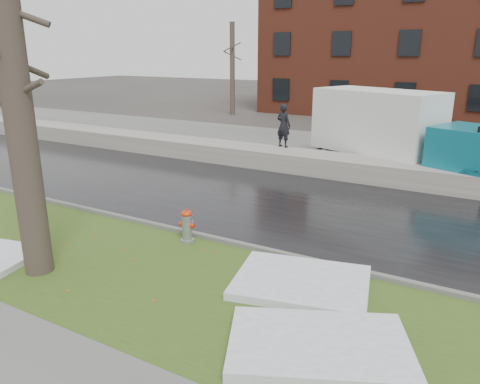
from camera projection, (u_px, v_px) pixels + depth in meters
The scene contains 15 objects.
ground at pixel (190, 256), 10.77m from camera, with size 120.00×120.00×0.00m, color #47423D.
verge at pixel (155, 277), 9.73m from camera, with size 60.00×4.50×0.04m, color #2F4C19.
road at pixel (275, 203), 14.50m from camera, with size 60.00×7.00×0.03m, color black.
parking_lot at pixel (356, 153), 21.55m from camera, with size 60.00×9.00×0.03m, color slate.
curb at pixel (214, 239), 11.58m from camera, with size 60.00×0.15×0.14m, color slate.
snowbank at pixel (323, 164), 17.88m from camera, with size 60.00×1.60×0.75m, color #A39F95.
brick_building at pixel (459, 44), 33.24m from camera, with size 26.00×12.00×10.00m, color maroon.
bg_tree_left at pixel (232, 68), 33.78m from camera, with size 1.40×1.62×6.50m.
bg_tree_center at pixel (331, 68), 34.23m from camera, with size 1.40×1.62×6.50m.
fire_hydrant at pixel (187, 224), 11.38m from camera, with size 0.42×0.37×0.85m.
tree at pixel (17, 99), 8.94m from camera, with size 1.50×1.78×7.19m.
box_truck at pixel (398, 131), 17.70m from camera, with size 9.19×4.85×3.10m.
worker at pixel (283, 126), 18.96m from camera, with size 0.64×0.42×1.76m, color black.
snow_patch_near at pixel (301, 282), 9.32m from camera, with size 2.60×2.00×0.16m, color white.
snow_patch_side at pixel (319, 346), 7.29m from camera, with size 2.80×1.80×0.18m, color white.
Camera 1 is at (5.93, -7.98, 4.54)m, focal length 35.00 mm.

